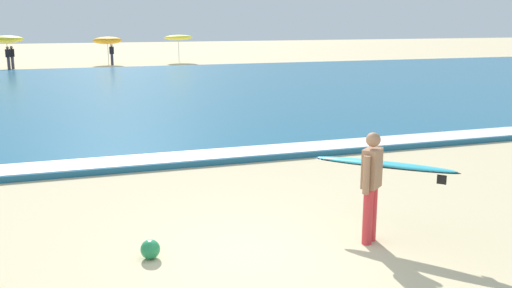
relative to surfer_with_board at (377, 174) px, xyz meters
name	(u,v)px	position (x,y,z in m)	size (l,w,h in m)	color
ground_plane	(255,254)	(-2.00, -0.03, -1.03)	(160.00, 160.00, 0.00)	beige
sea	(123,93)	(-2.00, 19.12, -0.96)	(120.00, 28.00, 0.14)	#1E6084
surf_foam	(179,156)	(-2.00, 5.72, -0.88)	(120.00, 1.04, 0.01)	white
surfer_with_board	(377,174)	(0.00, 0.00, 0.00)	(1.77, 2.03, 1.73)	red
beach_umbrella_1	(6,39)	(-8.22, 36.11, 0.99)	(2.27, 2.29, 2.34)	beige
beach_umbrella_2	(107,41)	(-1.27, 37.40, 0.77)	(2.17, 2.22, 2.17)	beige
beach_umbrella_3	(178,38)	(4.28, 37.89, 0.92)	(2.27, 2.29, 2.24)	beige
beachgoer_near_row_left	(12,57)	(-7.89, 35.35, -0.18)	(0.32, 0.20, 1.58)	#383842
beachgoer_near_row_mid	(112,54)	(-1.07, 36.50, -0.18)	(0.32, 0.20, 1.58)	#383842
beachgoer_near_row_right	(8,57)	(-8.10, 34.86, -0.18)	(0.32, 0.20, 1.58)	#383842
beach_ball	(150,249)	(-3.48, 0.31, -0.89)	(0.28, 0.28, 0.28)	#23844C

